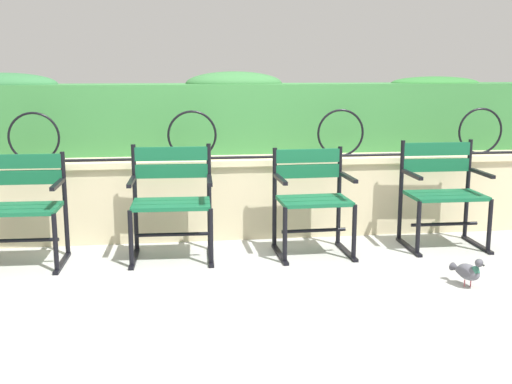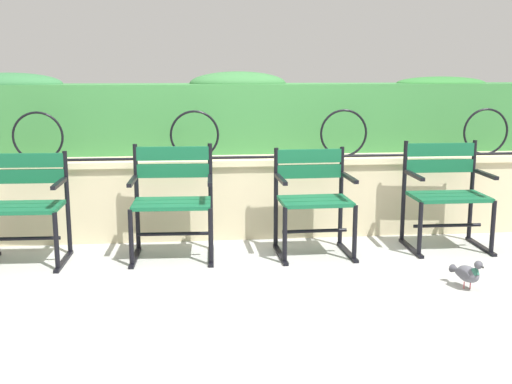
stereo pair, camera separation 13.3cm
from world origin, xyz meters
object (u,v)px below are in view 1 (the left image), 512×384
park_chair_centre_left (172,198)px  pigeon_near_chairs (468,271)px  park_chair_rightmost (442,190)px  park_chair_leftmost (22,204)px  park_chair_centre_right (312,197)px

park_chair_centre_left → pigeon_near_chairs: bearing=-26.3°
park_chair_rightmost → pigeon_near_chairs: bearing=-103.4°
park_chair_centre_left → park_chair_rightmost: 2.23m
park_chair_leftmost → pigeon_near_chairs: park_chair_leftmost is taller
park_chair_leftmost → pigeon_near_chairs: bearing=-17.2°
park_chair_centre_right → pigeon_near_chairs: size_ratio=2.93×
park_chair_centre_right → park_chair_rightmost: 1.12m
park_chair_leftmost → park_chair_rightmost: park_chair_rightmost is taller
park_chair_rightmost → pigeon_near_chairs: 1.10m
park_chair_rightmost → park_chair_centre_right: bearing=-176.9°
park_chair_centre_right → park_chair_rightmost: size_ratio=0.96×
park_chair_centre_left → park_chair_leftmost: bearing=-178.9°
park_chair_centre_right → park_chair_rightmost: bearing=3.1°
park_chair_centre_right → park_chair_rightmost: (1.12, 0.06, 0.01)m
park_chair_centre_left → park_chair_rightmost: size_ratio=1.01×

